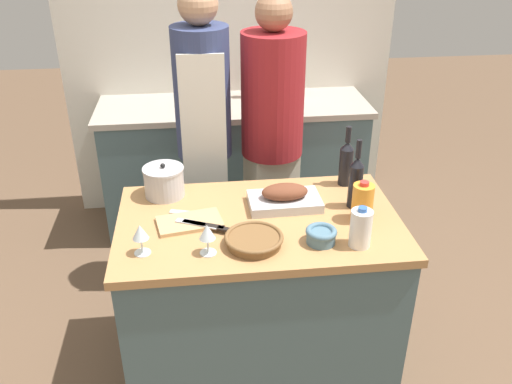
{
  "coord_description": "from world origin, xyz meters",
  "views": [
    {
      "loc": [
        -0.26,
        -2.11,
        2.17
      ],
      "look_at": [
        0.0,
        0.12,
        0.96
      ],
      "focal_mm": 38.0,
      "sensor_mm": 36.0,
      "label": 1
    }
  ],
  "objects": [
    {
      "name": "knife_bread",
      "position": [
        -0.26,
        -0.05,
        0.9
      ],
      "size": [
        0.22,
        0.12,
        0.01
      ],
      "color": "#B7B7BC",
      "rests_on": "cutting_board"
    },
    {
      "name": "mixing_bowl",
      "position": [
        0.24,
        -0.22,
        0.91
      ],
      "size": [
        0.13,
        0.13,
        0.07
      ],
      "color": "slate",
      "rests_on": "kitchen_island"
    },
    {
      "name": "wine_bottle_green",
      "position": [
        0.48,
        0.3,
        1.0
      ],
      "size": [
        0.07,
        0.07,
        0.32
      ],
      "color": "black",
      "rests_on": "kitchen_island"
    },
    {
      "name": "back_wall",
      "position": [
        0.0,
        1.81,
        1.27
      ],
      "size": [
        2.37,
        0.1,
        2.55
      ],
      "color": "silver",
      "rests_on": "ground_plane"
    },
    {
      "name": "condiment_bottle_extra",
      "position": [
        0.21,
        1.62,
        1.03
      ],
      "size": [
        0.06,
        0.06,
        0.21
      ],
      "color": "maroon",
      "rests_on": "back_counter"
    },
    {
      "name": "person_cook_guest",
      "position": [
        0.18,
        0.81,
        0.97
      ],
      "size": [
        0.36,
        0.36,
        1.75
      ],
      "rotation": [
        0.0,
        0.0,
        0.32
      ],
      "color": "beige",
      "rests_on": "ground_plane"
    },
    {
      "name": "cutting_board",
      "position": [
        -0.32,
        -0.0,
        0.88
      ],
      "size": [
        0.31,
        0.22,
        0.02
      ],
      "color": "tan",
      "rests_on": "kitchen_island"
    },
    {
      "name": "condiment_bottle_tall",
      "position": [
        -0.24,
        1.37,
        1.0
      ],
      "size": [
        0.06,
        0.06,
        0.16
      ],
      "color": "#234C28",
      "rests_on": "back_counter"
    },
    {
      "name": "person_cook_aproned",
      "position": [
        -0.22,
        0.78,
        1.02
      ],
      "size": [
        0.31,
        0.31,
        1.8
      ],
      "rotation": [
        0.0,
        0.0,
        -0.02
      ],
      "color": "beige",
      "rests_on": "ground_plane"
    },
    {
      "name": "wicker_basket",
      "position": [
        -0.05,
        -0.2,
        0.9
      ],
      "size": [
        0.25,
        0.25,
        0.05
      ],
      "color": "brown",
      "rests_on": "kitchen_island"
    },
    {
      "name": "knife_chef",
      "position": [
        -0.21,
        -0.07,
        0.9
      ],
      "size": [
        0.26,
        0.15,
        0.01
      ],
      "color": "#B7B7BC",
      "rests_on": "cutting_board"
    },
    {
      "name": "juice_jug",
      "position": [
        0.46,
        -0.05,
        0.97
      ],
      "size": [
        0.1,
        0.1,
        0.19
      ],
      "color": "orange",
      "rests_on": "kitchen_island"
    },
    {
      "name": "knife_paring",
      "position": [
        -0.31,
        0.09,
        0.88
      ],
      "size": [
        0.19,
        0.08,
        0.01
      ],
      "color": "#B7B7BC",
      "rests_on": "kitchen_island"
    },
    {
      "name": "milk_jug",
      "position": [
        0.4,
        -0.26,
        0.96
      ],
      "size": [
        0.09,
        0.09,
        0.18
      ],
      "color": "white",
      "rests_on": "kitchen_island"
    },
    {
      "name": "kitchen_island",
      "position": [
        0.0,
        0.0,
        0.44
      ],
      "size": [
        1.3,
        0.79,
        0.88
      ],
      "color": "#4C666B",
      "rests_on": "ground_plane"
    },
    {
      "name": "wine_glass_left",
      "position": [
        -0.51,
        -0.21,
        0.97
      ],
      "size": [
        0.07,
        0.07,
        0.14
      ],
      "color": "silver",
      "rests_on": "kitchen_island"
    },
    {
      "name": "wine_glass_right",
      "position": [
        -0.24,
        -0.24,
        0.97
      ],
      "size": [
        0.07,
        0.07,
        0.14
      ],
      "color": "silver",
      "rests_on": "kitchen_island"
    },
    {
      "name": "wine_bottle_dark",
      "position": [
        0.46,
        0.07,
        1.01
      ],
      "size": [
        0.07,
        0.07,
        0.34
      ],
      "color": "black",
      "rests_on": "kitchen_island"
    },
    {
      "name": "back_counter",
      "position": [
        0.0,
        1.46,
        0.46
      ],
      "size": [
        1.87,
        0.6,
        0.93
      ],
      "color": "#4C666B",
      "rests_on": "ground_plane"
    },
    {
      "name": "ground_plane",
      "position": [
        0.0,
        0.0,
        0.0
      ],
      "size": [
        12.0,
        12.0,
        0.0
      ],
      "primitive_type": "plane",
      "color": "brown"
    },
    {
      "name": "stock_pot",
      "position": [
        -0.43,
        0.29,
        0.95
      ],
      "size": [
        0.2,
        0.2,
        0.17
      ],
      "color": "#B7B7BC",
      "rests_on": "kitchen_island"
    },
    {
      "name": "condiment_bottle_short",
      "position": [
        0.11,
        1.6,
        1.02
      ],
      "size": [
        0.07,
        0.07,
        0.21
      ],
      "color": "maroon",
      "rests_on": "back_counter"
    },
    {
      "name": "roasting_pan",
      "position": [
        0.14,
        0.11,
        0.92
      ],
      "size": [
        0.34,
        0.21,
        0.11
      ],
      "color": "#BCBCC1",
      "rests_on": "kitchen_island"
    },
    {
      "name": "stand_mixer",
      "position": [
        0.38,
        1.49,
        1.07
      ],
      "size": [
        0.18,
        0.14,
        0.34
      ],
      "color": "silver",
      "rests_on": "back_counter"
    }
  ]
}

